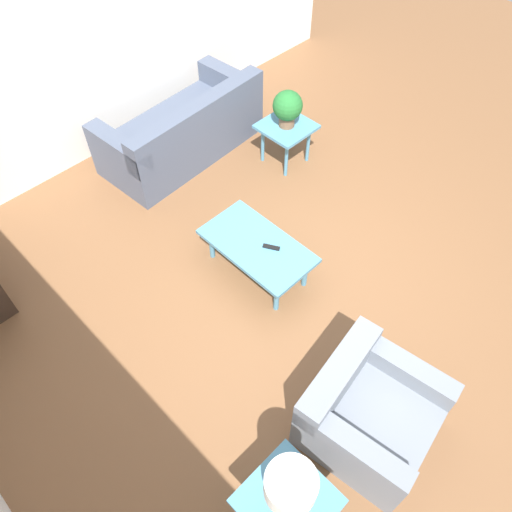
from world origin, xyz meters
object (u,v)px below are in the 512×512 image
at_px(coffee_table, 257,247).
at_px(table_lamp, 290,487).
at_px(sofa, 184,132).
at_px(side_table_lamp, 287,503).
at_px(armchair, 368,412).
at_px(potted_plant, 288,107).
at_px(side_table_plant, 286,131).

relative_size(coffee_table, table_lamp, 2.39).
distance_m(sofa, table_lamp, 4.19).
bearing_deg(side_table_lamp, coffee_table, -40.04).
xyz_separation_m(sofa, coffee_table, (-1.88, 0.66, 0.04)).
distance_m(armchair, potted_plant, 3.29).
height_order(side_table_lamp, potted_plant, potted_plant).
distance_m(sofa, coffee_table, 1.99).
xyz_separation_m(side_table_lamp, potted_plant, (2.65, -2.84, 0.31)).
xyz_separation_m(armchair, table_lamp, (-0.01, 0.92, 0.53)).
relative_size(side_table_plant, potted_plant, 1.31).
bearing_deg(potted_plant, side_table_lamp, 133.00).
xyz_separation_m(side_table_plant, potted_plant, (0.00, 0.00, 0.31)).
bearing_deg(coffee_table, sofa, -19.39).
height_order(sofa, armchair, sofa).
xyz_separation_m(potted_plant, table_lamp, (-2.65, 2.84, 0.07)).
bearing_deg(side_table_lamp, side_table_plant, -47.00).
distance_m(sofa, side_table_lamp, 4.16).
height_order(armchair, potted_plant, potted_plant).
height_order(coffee_table, side_table_lamp, side_table_lamp).
xyz_separation_m(coffee_table, side_table_lamp, (-1.71, 1.43, 0.08)).
distance_m(side_table_lamp, potted_plant, 3.89).
xyz_separation_m(sofa, potted_plant, (-0.94, -0.74, 0.44)).
bearing_deg(table_lamp, sofa, -30.30).
height_order(coffee_table, side_table_plant, side_table_plant).
relative_size(sofa, potted_plant, 4.67).
relative_size(sofa, side_table_lamp, 3.57).
bearing_deg(table_lamp, armchair, -89.08).
bearing_deg(sofa, side_table_lamp, 56.08).
bearing_deg(armchair, table_lamp, 172.82).
bearing_deg(table_lamp, side_table_plant, -47.00).
bearing_deg(side_table_plant, potted_plant, 0.00).
bearing_deg(side_table_lamp, table_lamp, 0.00).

